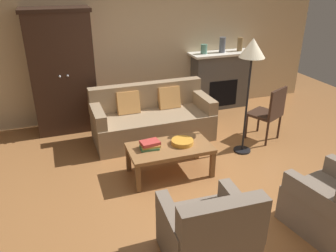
% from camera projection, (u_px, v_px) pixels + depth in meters
% --- Properties ---
extents(ground_plane, '(9.60, 9.60, 0.00)m').
position_uv_depth(ground_plane, '(192.00, 180.00, 4.47)').
color(ground_plane, '#9E6638').
extents(back_wall, '(7.20, 0.10, 2.80)m').
position_uv_depth(back_wall, '(139.00, 40.00, 6.07)').
color(back_wall, beige).
rests_on(back_wall, ground).
extents(fireplace, '(1.26, 0.48, 1.12)m').
position_uv_depth(fireplace, '(220.00, 80.00, 6.67)').
color(fireplace, '#4C4947').
rests_on(fireplace, ground).
extents(armoire, '(1.06, 0.57, 2.03)m').
position_uv_depth(armoire, '(63.00, 72.00, 5.53)').
color(armoire, '#382319').
rests_on(armoire, ground).
extents(couch, '(1.93, 0.87, 0.86)m').
position_uv_depth(couch, '(152.00, 120.00, 5.49)').
color(couch, '#937A5B').
rests_on(couch, ground).
extents(coffee_table, '(1.10, 0.60, 0.42)m').
position_uv_depth(coffee_table, '(170.00, 150.00, 4.46)').
color(coffee_table, olive).
rests_on(coffee_table, ground).
extents(fruit_bowl, '(0.30, 0.30, 0.06)m').
position_uv_depth(fruit_bowl, '(182.00, 142.00, 4.49)').
color(fruit_bowl, orange).
rests_on(fruit_bowl, coffee_table).
extents(book_stack, '(0.27, 0.20, 0.10)m').
position_uv_depth(book_stack, '(150.00, 145.00, 4.37)').
color(book_stack, '#427A4C').
rests_on(book_stack, coffee_table).
extents(mantel_vase_jade, '(0.12, 0.12, 0.17)m').
position_uv_depth(mantel_vase_jade, '(204.00, 49.00, 6.27)').
color(mantel_vase_jade, slate).
rests_on(mantel_vase_jade, fireplace).
extents(mantel_vase_slate, '(0.12, 0.12, 0.28)m').
position_uv_depth(mantel_vase_slate, '(222.00, 45.00, 6.36)').
color(mantel_vase_slate, '#565B66').
rests_on(mantel_vase_slate, fireplace).
extents(mantel_vase_bronze, '(0.10, 0.10, 0.26)m').
position_uv_depth(mantel_vase_bronze, '(240.00, 44.00, 6.48)').
color(mantel_vase_bronze, olive).
rests_on(mantel_vase_bronze, fireplace).
extents(armchair_near_left, '(0.81, 0.80, 0.88)m').
position_uv_depth(armchair_near_left, '(208.00, 236.00, 3.08)').
color(armchair_near_left, '#756656').
rests_on(armchair_near_left, ground).
extents(armchair_near_right, '(0.89, 0.89, 0.88)m').
position_uv_depth(armchair_near_right, '(336.00, 205.00, 3.50)').
color(armchair_near_right, '#756656').
rests_on(armchair_near_right, ground).
extents(side_chair_wooden, '(0.59, 0.59, 0.90)m').
position_uv_depth(side_chair_wooden, '(270.00, 111.00, 5.33)').
color(side_chair_wooden, '#382319').
rests_on(side_chair_wooden, ground).
extents(floor_lamp, '(0.36, 0.36, 1.71)m').
position_uv_depth(floor_lamp, '(252.00, 55.00, 4.58)').
color(floor_lamp, black).
rests_on(floor_lamp, ground).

